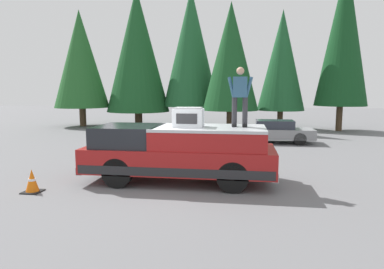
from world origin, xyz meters
TOP-DOWN VIEW (x-y plane):
  - ground_plane at (0.00, 0.00)m, footprint 90.00×90.00m
  - pickup_truck at (0.32, -0.43)m, footprint 2.01×5.54m
  - compressor_unit at (0.20, -0.72)m, footprint 0.65×0.84m
  - person_on_truck_bed at (0.47, -2.16)m, footprint 0.29×0.72m
  - parked_car_grey at (8.54, -3.78)m, footprint 1.64×4.10m
  - traffic_cone at (-1.32, 3.24)m, footprint 0.47×0.47m
  - conifer_far_left at (14.57, -8.57)m, footprint 3.33×3.33m
  - conifer_left at (15.48, -4.82)m, footprint 3.27×3.27m
  - conifer_center_left at (14.25, -1.34)m, footprint 3.82×3.82m
  - conifer_center_right at (16.22, 1.66)m, footprint 4.13×4.13m
  - conifer_right at (15.73, 5.63)m, footprint 4.69×4.69m
  - conifer_far_right at (14.77, 9.67)m, footprint 3.98×3.98m

SIDE VIEW (x-z plane):
  - ground_plane at x=0.00m, z-range 0.00..0.00m
  - traffic_cone at x=-1.32m, z-range -0.02..0.60m
  - parked_car_grey at x=8.54m, z-range 0.00..1.16m
  - pickup_truck at x=0.32m, z-range 0.05..1.70m
  - compressor_unit at x=0.20m, z-range 1.65..2.21m
  - person_on_truck_bed at x=0.47m, z-range 1.71..3.40m
  - conifer_left at x=15.48m, z-range 0.63..8.80m
  - conifer_center_left at x=14.25m, z-range 0.65..9.19m
  - conifer_far_right at x=14.77m, z-range 0.69..9.18m
  - conifer_right at x=15.73m, z-range 0.53..10.69m
  - conifer_center_right at x=16.22m, z-range 0.73..10.84m
  - conifer_far_left at x=14.57m, z-range 0.82..11.78m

